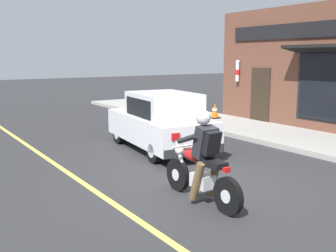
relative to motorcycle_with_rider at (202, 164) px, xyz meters
name	(u,v)px	position (x,y,z in m)	size (l,w,h in m)	color
ground_plane	(199,186)	(0.48, 0.67, -0.68)	(80.00, 80.00, 0.00)	#2B2B2D
sidewalk_curb	(262,131)	(5.57, 3.67, -0.61)	(2.60, 22.00, 0.14)	#9E9B93
lane_stripe	(57,166)	(-1.32, 3.67, -0.67)	(0.12, 19.80, 0.01)	#D1C64C
storefront_building	(328,69)	(7.10, 2.46, 1.43)	(1.25, 9.15, 4.20)	brown
motorcycle_with_rider	(202,164)	(0.00, 0.00, 0.00)	(0.56, 2.02, 1.62)	black
car_hatchback	(160,122)	(1.55, 3.66, 0.09)	(2.08, 3.95, 1.57)	black
traffic_cone	(215,111)	(5.84, 6.39, -0.25)	(0.36, 0.36, 0.60)	black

